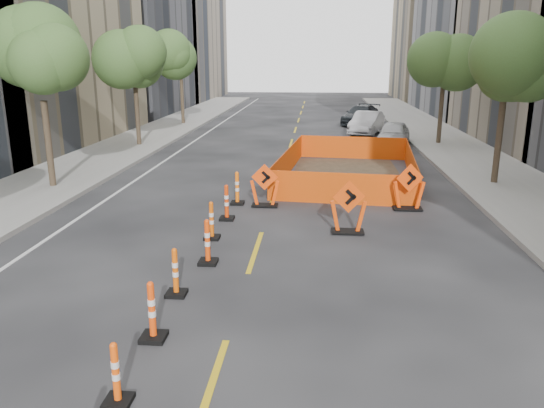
# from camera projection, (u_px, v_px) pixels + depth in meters

# --- Properties ---
(ground_plane) EXTENTS (140.00, 140.00, 0.00)m
(ground_plane) POSITION_uv_depth(u_px,v_px,m) (231.00, 327.00, 9.77)
(ground_plane) COLOR black
(sidewalk_left) EXTENTS (4.00, 90.00, 0.15)m
(sidewalk_left) POSITION_uv_depth(u_px,v_px,m) (63.00, 176.00, 22.01)
(sidewalk_left) COLOR gray
(sidewalk_left) RESTS_ON ground
(sidewalk_right) EXTENTS (4.00, 90.00, 0.15)m
(sidewalk_right) POSITION_uv_depth(u_px,v_px,m) (510.00, 184.00, 20.53)
(sidewalk_right) COLOR gray
(sidewalk_right) RESTS_ON ground
(bld_left_d) EXTENTS (12.00, 16.00, 14.00)m
(bld_left_d) POSITION_uv_depth(u_px,v_px,m) (110.00, 32.00, 46.96)
(bld_left_d) COLOR #4C4C51
(bld_left_d) RESTS_ON ground
(bld_left_e) EXTENTS (12.00, 20.00, 20.00)m
(bld_left_e) POSITION_uv_depth(u_px,v_px,m) (161.00, 12.00, 61.91)
(bld_left_e) COLOR gray
(bld_left_e) RESTS_ON ground
(bld_right_e) EXTENTS (12.00, 14.00, 16.00)m
(bld_right_e) POSITION_uv_depth(u_px,v_px,m) (451.00, 30.00, 62.54)
(bld_right_e) COLOR tan
(bld_right_e) RESTS_ON ground
(tree_l_b) EXTENTS (2.80, 2.80, 5.95)m
(tree_l_b) POSITION_uv_depth(u_px,v_px,m) (40.00, 66.00, 18.86)
(tree_l_b) COLOR #382B1E
(tree_l_b) RESTS_ON ground
(tree_l_c) EXTENTS (2.80, 2.80, 5.95)m
(tree_l_c) POSITION_uv_depth(u_px,v_px,m) (134.00, 63.00, 28.46)
(tree_l_c) COLOR #382B1E
(tree_l_c) RESTS_ON ground
(tree_l_d) EXTENTS (2.80, 2.80, 5.95)m
(tree_l_d) POSITION_uv_depth(u_px,v_px,m) (181.00, 62.00, 38.07)
(tree_l_d) COLOR #382B1E
(tree_l_d) RESTS_ON ground
(tree_r_b) EXTENTS (2.80, 2.80, 5.95)m
(tree_r_b) POSITION_uv_depth(u_px,v_px,m) (507.00, 66.00, 19.40)
(tree_r_b) COLOR #382B1E
(tree_r_b) RESTS_ON ground
(tree_r_c) EXTENTS (2.80, 2.80, 5.95)m
(tree_r_c) POSITION_uv_depth(u_px,v_px,m) (445.00, 63.00, 29.01)
(tree_r_c) COLOR #382B1E
(tree_r_c) RESTS_ON ground
(channelizer_2) EXTENTS (0.39, 0.39, 0.98)m
(channelizer_2) POSITION_uv_depth(u_px,v_px,m) (116.00, 373.00, 7.47)
(channelizer_2) COLOR #FF510A
(channelizer_2) RESTS_ON ground
(channelizer_3) EXTENTS (0.43, 0.43, 1.10)m
(channelizer_3) POSITION_uv_depth(u_px,v_px,m) (152.00, 311.00, 9.19)
(channelizer_3) COLOR #F7430A
(channelizer_3) RESTS_ON ground
(channelizer_4) EXTENTS (0.41, 0.41, 1.05)m
(channelizer_4) POSITION_uv_depth(u_px,v_px,m) (175.00, 272.00, 10.94)
(channelizer_4) COLOR #E45609
(channelizer_4) RESTS_ON ground
(channelizer_5) EXTENTS (0.44, 0.44, 1.12)m
(channelizer_5) POSITION_uv_depth(u_px,v_px,m) (207.00, 242.00, 12.64)
(channelizer_5) COLOR #ED4109
(channelizer_5) RESTS_ON ground
(channelizer_6) EXTENTS (0.42, 0.42, 1.06)m
(channelizer_6) POSITION_uv_depth(u_px,v_px,m) (212.00, 220.00, 14.40)
(channelizer_6) COLOR #DD5309
(channelizer_6) RESTS_ON ground
(channelizer_7) EXTENTS (0.44, 0.44, 1.11)m
(channelizer_7) POSITION_uv_depth(u_px,v_px,m) (227.00, 202.00, 16.12)
(channelizer_7) COLOR red
(channelizer_7) RESTS_ON ground
(channelizer_8) EXTENTS (0.44, 0.44, 1.13)m
(channelizer_8) POSITION_uv_depth(u_px,v_px,m) (237.00, 188.00, 17.84)
(channelizer_8) COLOR #FF670A
(channelizer_8) RESTS_ON ground
(chevron_sign_left) EXTENTS (0.97, 0.60, 1.45)m
(chevron_sign_left) POSITION_uv_depth(u_px,v_px,m) (265.00, 185.00, 17.52)
(chevron_sign_left) COLOR #FF450A
(chevron_sign_left) RESTS_ON ground
(chevron_sign_center) EXTENTS (1.12, 0.80, 1.53)m
(chevron_sign_center) POSITION_uv_depth(u_px,v_px,m) (348.00, 207.00, 14.82)
(chevron_sign_center) COLOR #E34109
(chevron_sign_center) RESTS_ON ground
(chevron_sign_right) EXTENTS (1.16, 0.89, 1.54)m
(chevron_sign_right) POSITION_uv_depth(u_px,v_px,m) (409.00, 187.00, 17.11)
(chevron_sign_right) COLOR #FF440A
(chevron_sign_right) RESTS_ON ground
(safety_fence) EXTENTS (5.93, 9.13, 1.08)m
(safety_fence) POSITION_uv_depth(u_px,v_px,m) (348.00, 164.00, 21.95)
(safety_fence) COLOR #E0470B
(safety_fence) RESTS_ON ground
(parked_car_near) EXTENTS (2.53, 4.31, 1.38)m
(parked_car_near) POSITION_uv_depth(u_px,v_px,m) (393.00, 134.00, 29.69)
(parked_car_near) COLOR #B6B6B8
(parked_car_near) RESTS_ON ground
(parked_car_mid) EXTENTS (2.77, 4.66, 1.45)m
(parked_car_mid) POSITION_uv_depth(u_px,v_px,m) (367.00, 123.00, 34.40)
(parked_car_mid) COLOR #B5B3B9
(parked_car_mid) RESTS_ON ground
(parked_car_far) EXTENTS (3.54, 5.25, 1.41)m
(parked_car_far) POSITION_uv_depth(u_px,v_px,m) (361.00, 115.00, 39.44)
(parked_car_far) COLOR black
(parked_car_far) RESTS_ON ground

